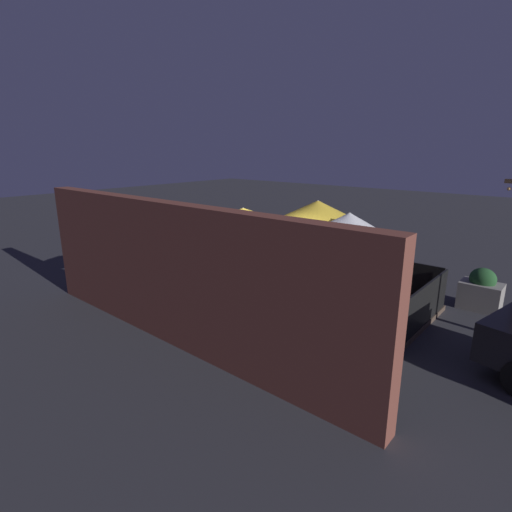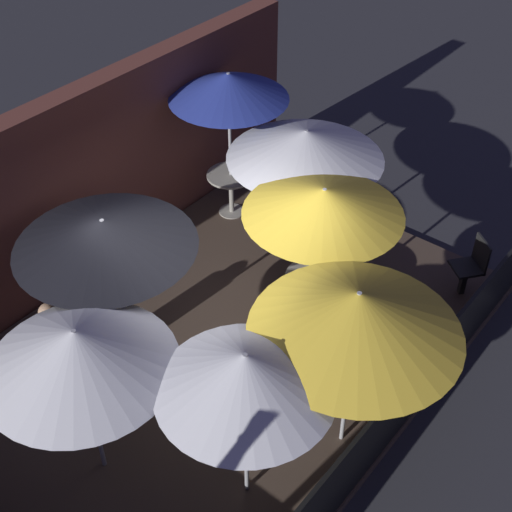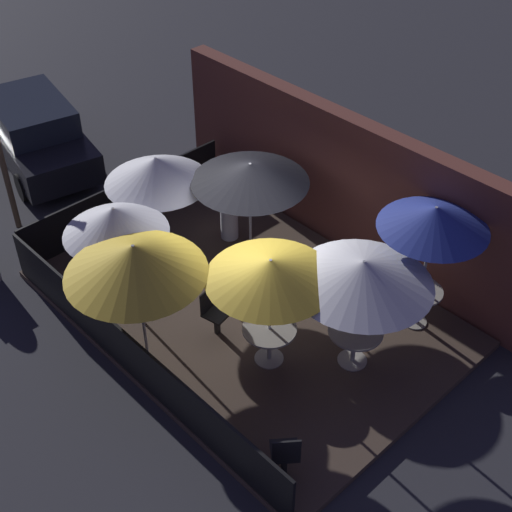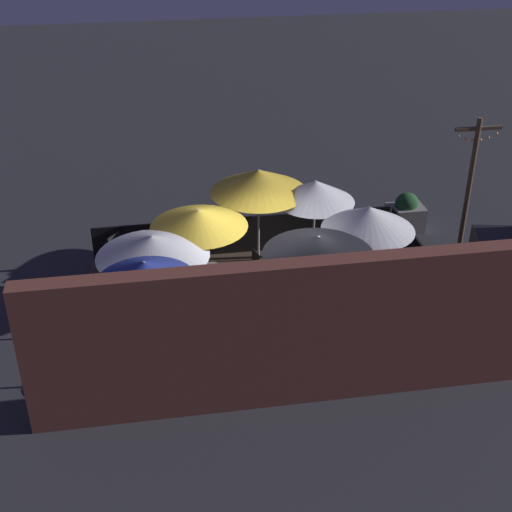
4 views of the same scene
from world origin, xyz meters
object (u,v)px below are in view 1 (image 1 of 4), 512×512
object	(u,v)px
patio_umbrella_2	(140,210)
patio_chair_0	(233,246)
patio_umbrella_5	(349,223)
dining_table_2	(145,275)
patio_umbrella_3	(268,233)
patio_chair_1	(280,272)
planter_box	(481,291)
patio_umbrella_0	(192,216)
dining_table_1	(244,263)
patron_0	(293,306)
patio_umbrella_1	(243,215)
patio_umbrella_4	(350,237)
dining_table_0	(194,264)
patio_umbrella_6	(318,210)

from	to	relation	value
patio_umbrella_2	patio_chair_0	bearing A→B (deg)	-81.01
patio_umbrella_5	dining_table_2	size ratio (longest dim) A/B	2.79
patio_umbrella_2	patio_umbrella_3	world-z (taller)	patio_umbrella_2
patio_chair_1	dining_table_2	bearing A→B (deg)	38.40
planter_box	dining_table_2	bearing A→B (deg)	37.08
patio_umbrella_0	dining_table_1	world-z (taller)	patio_umbrella_0
patio_chair_1	patron_0	distance (m)	2.75
patio_chair_0	patio_chair_1	bearing A→B (deg)	16.54
patio_umbrella_3	patron_0	bearing A→B (deg)	167.09
patio_umbrella_5	patio_chair_0	size ratio (longest dim) A/B	2.34
patio_umbrella_3	patio_chair_0	bearing A→B (deg)	-37.51
patio_umbrella_1	patio_umbrella_4	world-z (taller)	patio_umbrella_4
patron_0	dining_table_2	bearing A→B (deg)	-107.67
patio_umbrella_4	patio_chair_1	size ratio (longest dim) A/B	2.41
patio_umbrella_5	patio_chair_0	world-z (taller)	patio_umbrella_5
patio_umbrella_4	dining_table_1	distance (m)	3.78
patio_umbrella_2	patron_0	world-z (taller)	patio_umbrella_2
dining_table_2	planter_box	world-z (taller)	planter_box
patio_umbrella_4	patio_umbrella_2	bearing A→B (deg)	23.38
patio_umbrella_3	patio_chair_1	size ratio (longest dim) A/B	2.42
patio_umbrella_4	dining_table_2	size ratio (longest dim) A/B	2.79
dining_table_1	patio_umbrella_1	bearing A→B (deg)	180.00
dining_table_0	patio_chair_0	world-z (taller)	patio_chair_0
patio_umbrella_1	dining_table_0	distance (m)	1.98
patio_umbrella_2	dining_table_2	size ratio (longest dim) A/B	3.18
patio_umbrella_6	dining_table_0	xyz separation A→B (m)	(2.49, 2.41, -1.50)
patio_umbrella_1	dining_table_1	xyz separation A→B (m)	(0.00, 0.00, -1.39)
patio_chair_0	patio_umbrella_3	bearing A→B (deg)	1.20
patio_umbrella_0	patio_umbrella_5	size ratio (longest dim) A/B	1.02
dining_table_1	patio_umbrella_3	bearing A→B (deg)	143.51
patio_umbrella_3	dining_table_1	xyz separation A→B (m)	(2.16, -1.59, -1.43)
patio_umbrella_6	patio_umbrella_2	bearing A→B (deg)	56.05
patio_umbrella_5	patio_chair_1	bearing A→B (deg)	24.78
patio_umbrella_3	patio_chair_0	distance (m)	5.17
patio_umbrella_5	planter_box	distance (m)	3.63
patio_umbrella_0	planter_box	size ratio (longest dim) A/B	2.12
patio_umbrella_0	patron_0	world-z (taller)	patio_umbrella_0
patio_umbrella_2	dining_table_2	xyz separation A→B (m)	(0.00, -0.00, -1.70)
patio_umbrella_0	dining_table_1	distance (m)	1.96
patio_umbrella_4	patio_umbrella_5	xyz separation A→B (m)	(0.79, -1.47, 0.01)
patio_umbrella_6	patio_chair_0	bearing A→B (deg)	0.07
patio_umbrella_0	patio_chair_0	size ratio (longest dim) A/B	2.39
patio_chair_1	planter_box	distance (m)	5.01
patio_umbrella_2	patio_umbrella_4	distance (m)	5.07
patio_umbrella_6	patron_0	xyz separation A→B (m)	(-1.49, 3.21, -1.45)
patio_umbrella_0	planter_box	distance (m)	7.62
patio_umbrella_2	patio_chair_1	world-z (taller)	patio_umbrella_2
patio_umbrella_5	dining_table_2	distance (m)	5.37
dining_table_0	dining_table_2	xyz separation A→B (m)	(0.16, 1.52, 0.02)
patio_umbrella_4	patio_chair_0	distance (m)	5.78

